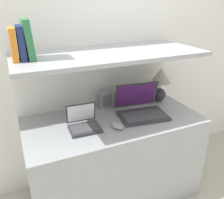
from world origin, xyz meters
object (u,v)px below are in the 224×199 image
(router_box, at_px, (105,99))
(book_orange, at_px, (13,44))
(book_navy, at_px, (21,43))
(table_lamp, at_px, (161,81))
(laptop_small, at_px, (84,124))
(computer_mouse, at_px, (117,125))
(laptop_large, at_px, (141,109))
(book_green, at_px, (28,39))

(router_box, bearing_deg, book_orange, -165.69)
(router_box, bearing_deg, book_navy, -164.69)
(table_lamp, xyz_separation_m, book_navy, (-1.10, -0.09, 0.42))
(laptop_small, xyz_separation_m, router_box, (0.28, 0.28, 0.03))
(table_lamp, xyz_separation_m, laptop_small, (-0.77, -0.20, -0.15))
(computer_mouse, xyz_separation_m, book_navy, (-0.55, 0.20, 0.59))
(table_lamp, xyz_separation_m, book_orange, (-1.15, -0.09, 0.41))
(computer_mouse, xyz_separation_m, router_box, (0.06, 0.37, 0.05))
(laptop_large, distance_m, book_navy, 0.99)
(table_lamp, distance_m, router_box, 0.51)
(laptop_small, distance_m, computer_mouse, 0.24)
(laptop_small, bearing_deg, book_navy, 161.56)
(book_orange, height_order, book_green, book_green)
(laptop_large, bearing_deg, book_orange, 174.37)
(laptop_small, height_order, router_box, laptop_small)
(book_green, bearing_deg, computer_mouse, -21.62)
(book_orange, bearing_deg, router_box, 14.31)
(laptop_large, height_order, computer_mouse, laptop_large)
(laptop_small, xyz_separation_m, computer_mouse, (0.22, -0.09, -0.02))
(book_green, bearing_deg, laptop_small, -21.01)
(router_box, relative_size, book_navy, 0.68)
(laptop_small, xyz_separation_m, book_orange, (-0.37, 0.11, 0.57))
(book_orange, bearing_deg, laptop_small, -16.35)
(router_box, bearing_deg, computer_mouse, -99.39)
(laptop_large, xyz_separation_m, laptop_small, (-0.48, -0.03, -0.01))
(router_box, xyz_separation_m, book_navy, (-0.61, -0.17, 0.54))
(computer_mouse, bearing_deg, book_green, 158.38)
(book_green, bearing_deg, book_orange, 180.00)
(book_green, bearing_deg, book_navy, 180.00)
(table_lamp, relative_size, book_orange, 1.55)
(table_lamp, bearing_deg, laptop_large, -149.49)
(laptop_large, distance_m, computer_mouse, 0.29)
(laptop_large, bearing_deg, router_box, 128.47)
(table_lamp, bearing_deg, computer_mouse, -152.44)
(book_navy, bearing_deg, table_lamp, 4.55)
(laptop_small, bearing_deg, router_box, 44.54)
(laptop_large, xyz_separation_m, book_orange, (-0.86, 0.08, 0.56))
(book_navy, distance_m, book_green, 0.05)
(router_box, height_order, book_green, book_green)
(router_box, distance_m, book_orange, 0.86)
(table_lamp, relative_size, computer_mouse, 2.25)
(book_orange, bearing_deg, table_lamp, 4.37)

